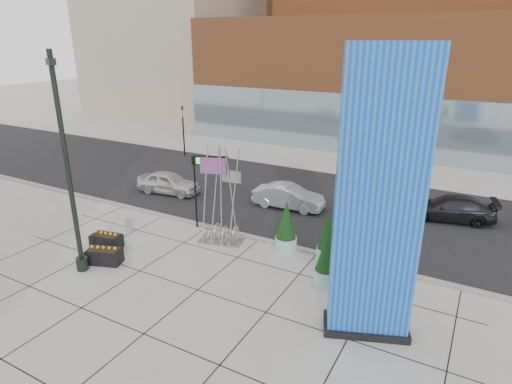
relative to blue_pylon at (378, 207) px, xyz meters
The scene contains 19 objects.
ground 8.60m from the blue_pylon, behind, with size 160.00×160.00×0.00m, color #9E9991.
street_asphalt 13.38m from the blue_pylon, 125.70° to the left, with size 80.00×12.00×0.02m, color black.
curb_edge 9.57m from the blue_pylon, 149.99° to the left, with size 80.00×0.30×0.12m, color gray.
tower_podium 28.01m from the blue_pylon, 103.15° to the left, with size 34.00×10.00×11.00m, color #A75C30.
tower_glass_front 23.42m from the blue_pylon, 105.84° to the left, with size 34.00×0.60×5.00m, color #8CA5B2.
blue_pylon is the anchor object (origin of this frame).
lamp_post 11.73m from the blue_pylon, behind, with size 0.61×0.49×8.88m.
public_art_sculpture 9.10m from the blue_pylon, 157.55° to the left, with size 2.26×1.50×4.71m.
concrete_bollard 13.50m from the blue_pylon, behind, with size 0.34×0.34×0.66m, color gray.
overhead_street_sign 10.16m from the blue_pylon, 156.33° to the left, with size 1.72×0.84×3.82m.
round_planter_east 5.80m from the blue_pylon, 125.69° to the left, with size 0.92×0.92×2.31m.
round_planter_mid 4.47m from the blue_pylon, 136.54° to the left, with size 0.94×0.94×2.35m.
round_planter_west 6.93m from the blue_pylon, 140.88° to the left, with size 0.99×0.99×2.48m.
box_planter_north 12.90m from the blue_pylon, behind, with size 1.54×0.99×0.78m.
box_planter_south 11.92m from the blue_pylon, behind, with size 1.63×1.19×0.81m.
car_white_west 16.73m from the blue_pylon, 152.97° to the left, with size 1.61×4.00×1.36m, color silver.
car_silver_mid 11.75m from the blue_pylon, 128.11° to the left, with size 1.42×4.06×1.34m, color #B1B2B9.
car_dark_east 12.06m from the blue_pylon, 82.84° to the left, with size 1.85×4.54×1.32m, color black.
traffic_signal 24.75m from the blue_pylon, 141.78° to the left, with size 0.15×0.18×4.10m.
Camera 1 is at (9.91, -12.48, 9.23)m, focal length 30.00 mm.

